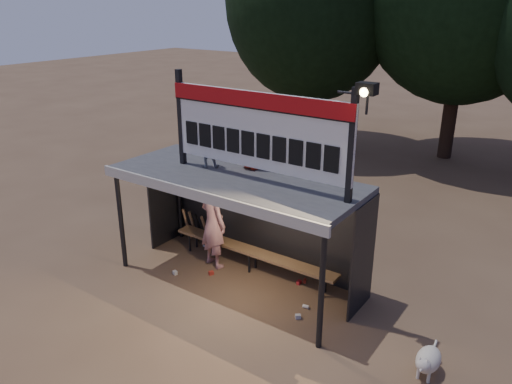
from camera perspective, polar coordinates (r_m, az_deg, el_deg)
ground at (r=10.56m, az=-2.17°, el=-10.09°), size 80.00×80.00×0.00m
player at (r=10.74m, az=-4.94°, el=-3.60°), size 0.82×0.63×1.99m
child_a at (r=9.99m, az=-5.56°, el=5.37°), size 0.56×0.54×0.91m
child_b at (r=9.83m, az=-0.52°, el=5.69°), size 0.59×0.45×1.07m
dugout_shelter at (r=9.91m, az=-1.46°, el=-0.32°), size 5.10×2.08×2.32m
scoreboard_assembly at (r=8.96m, az=0.37°, el=7.28°), size 4.10×0.27×1.99m
bench at (r=10.73m, az=-0.42°, el=-6.88°), size 4.00×0.35×0.48m
dog at (r=8.52m, az=19.03°, el=-17.73°), size 0.36×0.81×0.49m
bats at (r=11.95m, az=-6.83°, el=-3.99°), size 0.67×0.35×0.84m
litter at (r=10.47m, az=-0.26°, el=-10.13°), size 3.36×1.44×0.08m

